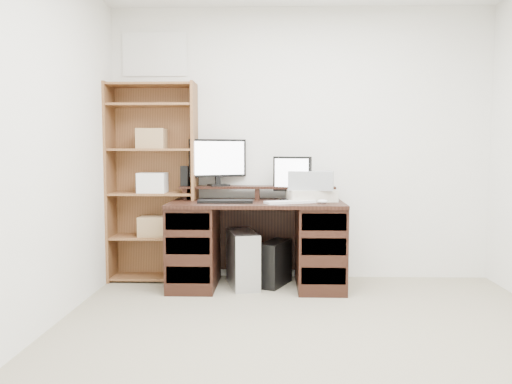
{
  "coord_description": "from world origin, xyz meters",
  "views": [
    {
      "loc": [
        -0.27,
        -2.67,
        1.18
      ],
      "look_at": [
        -0.39,
        1.43,
        0.85
      ],
      "focal_mm": 35.0,
      "sensor_mm": 36.0,
      "label": 1
    }
  ],
  "objects_px": {
    "desk": "(257,242)",
    "tower_silver": "(243,259)",
    "monitor_small": "(292,177)",
    "printer": "(311,195)",
    "tower_black": "(275,263)",
    "bookshelf": "(153,181)",
    "monitor_wide": "(218,160)"
  },
  "relations": [
    {
      "from": "desk",
      "to": "tower_silver",
      "type": "xyz_separation_m",
      "value": [
        -0.12,
        -0.0,
        -0.15
      ]
    },
    {
      "from": "monitor_small",
      "to": "printer",
      "type": "distance_m",
      "value": 0.24
    },
    {
      "from": "desk",
      "to": "monitor_small",
      "type": "distance_m",
      "value": 0.66
    },
    {
      "from": "tower_black",
      "to": "desk",
      "type": "bearing_deg",
      "value": -140.79
    },
    {
      "from": "tower_silver",
      "to": "tower_black",
      "type": "height_order",
      "value": "tower_silver"
    },
    {
      "from": "printer",
      "to": "tower_black",
      "type": "distance_m",
      "value": 0.68
    },
    {
      "from": "monitor_small",
      "to": "bookshelf",
      "type": "relative_size",
      "value": 0.22
    },
    {
      "from": "tower_black",
      "to": "monitor_wide",
      "type": "bearing_deg",
      "value": -174.71
    },
    {
      "from": "printer",
      "to": "desk",
      "type": "bearing_deg",
      "value": 176.75
    },
    {
      "from": "monitor_small",
      "to": "printer",
      "type": "height_order",
      "value": "monitor_small"
    },
    {
      "from": "printer",
      "to": "tower_black",
      "type": "height_order",
      "value": "printer"
    },
    {
      "from": "monitor_small",
      "to": "tower_black",
      "type": "xyz_separation_m",
      "value": [
        -0.15,
        -0.07,
        -0.77
      ]
    },
    {
      "from": "desk",
      "to": "tower_silver",
      "type": "bearing_deg",
      "value": -179.48
    },
    {
      "from": "desk",
      "to": "printer",
      "type": "height_order",
      "value": "printer"
    },
    {
      "from": "desk",
      "to": "monitor_small",
      "type": "bearing_deg",
      "value": 19.49
    },
    {
      "from": "desk",
      "to": "printer",
      "type": "distance_m",
      "value": 0.63
    },
    {
      "from": "monitor_small",
      "to": "tower_black",
      "type": "height_order",
      "value": "monitor_small"
    },
    {
      "from": "tower_silver",
      "to": "bookshelf",
      "type": "distance_m",
      "value": 1.09
    },
    {
      "from": "desk",
      "to": "monitor_small",
      "type": "height_order",
      "value": "monitor_small"
    },
    {
      "from": "desk",
      "to": "tower_silver",
      "type": "relative_size",
      "value": 3.09
    },
    {
      "from": "printer",
      "to": "monitor_small",
      "type": "bearing_deg",
      "value": 152.48
    },
    {
      "from": "monitor_small",
      "to": "bookshelf",
      "type": "distance_m",
      "value": 1.27
    },
    {
      "from": "monitor_wide",
      "to": "tower_black",
      "type": "distance_m",
      "value": 1.06
    },
    {
      "from": "monitor_wide",
      "to": "tower_black",
      "type": "xyz_separation_m",
      "value": [
        0.52,
        -0.18,
        -0.91
      ]
    },
    {
      "from": "monitor_small",
      "to": "tower_silver",
      "type": "relative_size",
      "value": 0.8
    },
    {
      "from": "desk",
      "to": "tower_black",
      "type": "xyz_separation_m",
      "value": [
        0.16,
        0.04,
        -0.19
      ]
    },
    {
      "from": "monitor_small",
      "to": "bookshelf",
      "type": "bearing_deg",
      "value": -159.94
    },
    {
      "from": "tower_black",
      "to": "tower_silver",
      "type": "bearing_deg",
      "value": -147.07
    },
    {
      "from": "tower_black",
      "to": "printer",
      "type": "bearing_deg",
      "value": 26.36
    },
    {
      "from": "tower_silver",
      "to": "bookshelf",
      "type": "xyz_separation_m",
      "value": [
        -0.83,
        0.21,
        0.68
      ]
    },
    {
      "from": "desk",
      "to": "monitor_wide",
      "type": "height_order",
      "value": "monitor_wide"
    },
    {
      "from": "bookshelf",
      "to": "printer",
      "type": "bearing_deg",
      "value": -6.19
    }
  ]
}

